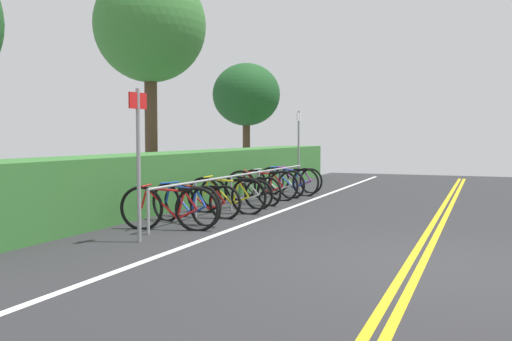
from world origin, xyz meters
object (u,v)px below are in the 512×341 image
Objects in this scene: bicycle_7 at (273,183)px; bicycle_9 at (295,180)px; sign_post_far at (299,142)px; bicycle_1 at (185,204)px; bicycle_0 at (169,208)px; bicycle_6 at (262,186)px; bicycle_4 at (236,193)px; bicycle_5 at (252,190)px; bicycle_3 at (226,195)px; sign_post_near at (138,150)px; tree_mid at (150,27)px; bike_rack at (246,181)px; bicycle_2 at (202,201)px; tree_far_right at (246,95)px; bicycle_8 at (288,181)px.

bicycle_9 is (1.56, -0.09, -0.01)m from bicycle_7.
bicycle_9 is 1.49m from sign_post_far.
bicycle_0 is at bearing -171.96° from bicycle_1.
bicycle_4 is at bearing 179.31° from bicycle_6.
bicycle_1 is 0.96× the size of bicycle_6.
bicycle_6 is (3.90, 0.04, 0.02)m from bicycle_1.
bicycle_3 is at bearing -176.71° from bicycle_5.
bicycle_9 reaches higher than bicycle_5.
tree_mid is at bearing 30.78° from sign_post_near.
bicycle_3 reaches higher than bike_rack.
tree_mid is (1.34, 3.01, 4.08)m from bicycle_4.
bicycle_0 is at bearing -178.15° from bicycle_7.
sign_post_near is at bearing -177.48° from bicycle_3.
sign_post_near reaches higher than bicycle_6.
bicycle_6 is (3.14, -0.02, 0.05)m from bicycle_2.
bicycle_4 is 1.52m from bicycle_6.
bike_rack is 1.99m from bicycle_2.
bicycle_5 is at bearing -179.94° from bicycle_9.
bicycle_1 reaches higher than bicycle_5.
sign_post_near reaches higher than bicycle_2.
bicycle_2 is 2.36m from bicycle_5.
bicycle_4 is 0.74m from bicycle_5.
sign_post_near is at bearing -178.28° from bicycle_9.
bicycle_1 is at bearing -179.13° from bicycle_7.
tree_far_right is (4.83, 3.54, 2.81)m from bicycle_9.
bicycle_0 reaches higher than bicycle_1.
sign_post_far is at bearing 2.95° from bicycle_5.
bicycle_7 is (2.01, 0.10, -0.22)m from bike_rack.
bicycle_1 is 0.94× the size of bicycle_8.
bike_rack is 0.45m from bicycle_4.
sign_post_far is 0.40× the size of tree_mid.
bicycle_8 is at bearing -2.52° from bicycle_5.
bicycle_7 is (1.63, 0.09, 0.03)m from bicycle_5.
sign_post_far is at bearing 2.78° from bicycle_7.
bicycle_6 reaches higher than bicycle_2.
tree_far_right is (8.40, 3.55, 2.58)m from bike_rack.
bicycle_0 is 0.94× the size of bicycle_7.
bicycle_6 is at bearing -0.30° from bicycle_2.
sign_post_near is at bearing -177.10° from bike_rack.
bicycle_9 is (5.55, -0.07, 0.02)m from bicycle_2.
bicycle_5 is 0.37× the size of tree_far_right.
tree_far_right reaches higher than bicycle_1.
bicycle_9 is at bearing -49.96° from tree_mid.
bicycle_9 is at bearing -0.77° from bicycle_2.
tree_mid is (2.22, 3.18, 4.03)m from bicycle_3.
bicycle_0 is 12.74m from tree_far_right.
bicycle_8 is at bearing -3.41° from bicycle_4.
bicycle_3 reaches higher than bicycle_2.
bicycle_7 is (3.98, 0.01, 0.03)m from bicycle_2.
bicycle_0 is at bearing -163.05° from tree_far_right.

